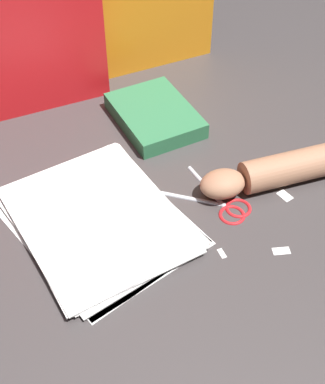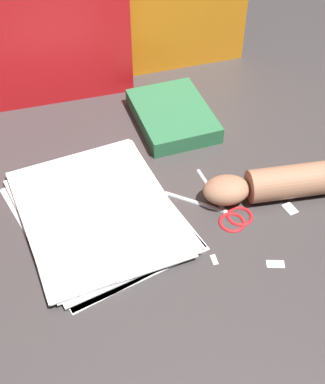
# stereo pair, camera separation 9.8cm
# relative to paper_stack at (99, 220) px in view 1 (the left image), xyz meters

# --- Properties ---
(ground_plane) EXTENTS (6.00, 6.00, 0.00)m
(ground_plane) POSITION_rel_paper_stack_xyz_m (0.14, -0.01, -0.01)
(ground_plane) COLOR #3D3838
(paper_stack) EXTENTS (0.30, 0.37, 0.02)m
(paper_stack) POSITION_rel_paper_stack_xyz_m (0.00, 0.00, 0.00)
(paper_stack) COLOR white
(paper_stack) RESTS_ON ground_plane
(book_closed) EXTENTS (0.19, 0.23, 0.04)m
(book_closed) POSITION_rel_paper_stack_xyz_m (0.26, 0.19, 0.01)
(book_closed) COLOR #2D7247
(book_closed) RESTS_ON ground_plane
(scissors) EXTENTS (0.14, 0.18, 0.01)m
(scissors) POSITION_rel_paper_stack_xyz_m (0.22, -0.10, -0.00)
(scissors) COLOR silver
(scissors) RESTS_ON ground_plane
(hand_forearm) EXTENTS (0.30, 0.15, 0.07)m
(hand_forearm) POSITION_rel_paper_stack_xyz_m (0.34, -0.11, 0.02)
(hand_forearm) COLOR #A87556
(hand_forearm) RESTS_ON ground_plane
(paper_scrap_near) EXTENTS (0.02, 0.03, 0.00)m
(paper_scrap_near) POSITION_rel_paper_stack_xyz_m (0.34, -0.15, -0.01)
(paper_scrap_near) COLOR white
(paper_scrap_near) RESTS_ON ground_plane
(paper_scrap_mid) EXTENTS (0.04, 0.03, 0.00)m
(paper_scrap_mid) POSITION_rel_paper_stack_xyz_m (0.23, -0.25, -0.01)
(paper_scrap_mid) COLOR white
(paper_scrap_mid) RESTS_ON ground_plane
(paper_scrap_far) EXTENTS (0.01, 0.02, 0.00)m
(paper_scrap_far) POSITION_rel_paper_stack_xyz_m (0.14, -0.19, -0.01)
(paper_scrap_far) COLOR white
(paper_scrap_far) RESTS_ON ground_plane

